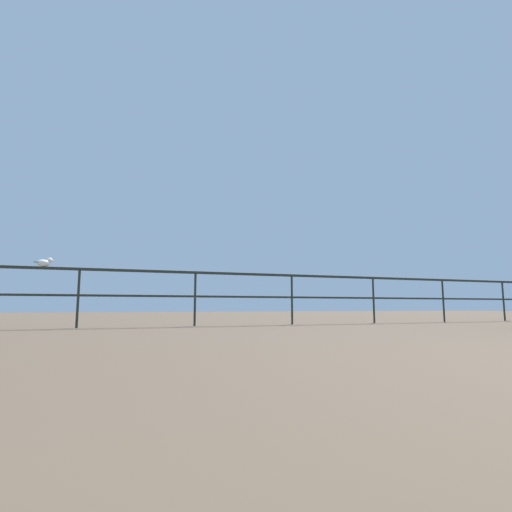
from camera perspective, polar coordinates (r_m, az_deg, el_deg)
name	(u,v)px	position (r m, az deg, el deg)	size (l,w,h in m)	color
pier_railing	(292,287)	(8.56, 5.18, -4.51)	(21.02, 0.05, 1.07)	#252B21
seagull_on_rail	(45,262)	(7.83, -28.18, -0.82)	(0.33, 0.24, 0.17)	white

